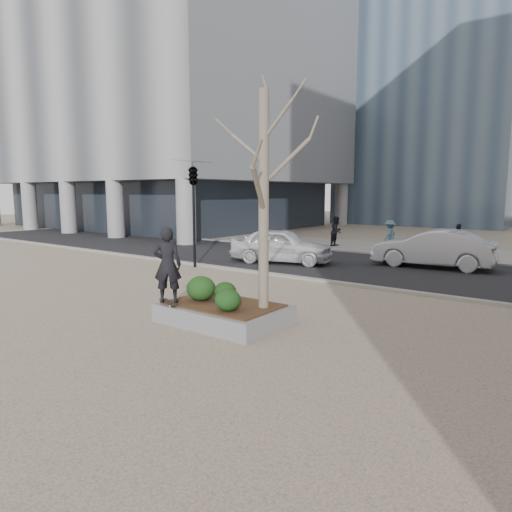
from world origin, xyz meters
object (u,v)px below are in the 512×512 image
Objects in this scene: planter at (224,314)px; police_car at (282,246)px; skateboard at (168,303)px; skateboarder at (167,265)px.

planter is 0.65× the size of police_car.
planter is 1.38m from skateboard.
police_car is (-3.07, 9.61, -0.65)m from skateboarder.
police_car is at bearing 127.05° from skateboard.
police_car is (-4.17, 8.81, 0.58)m from planter.
skateboarder is at bearing -160.66° from skateboard.
skateboarder reaches higher than skateboard.
skateboard reaches higher than planter.
skateboard is at bearing -144.06° from planter.
skateboarder is at bearing -178.65° from police_car.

